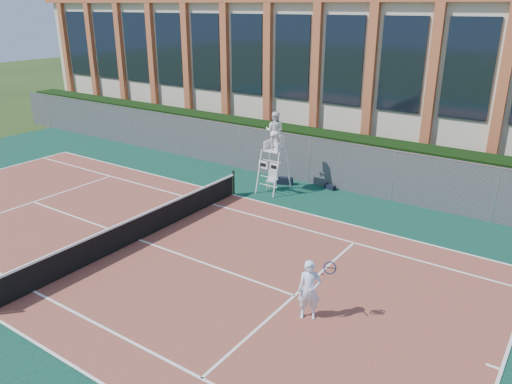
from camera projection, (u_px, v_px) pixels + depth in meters
The scene contains 12 objects.
ground at pixel (139, 241), 17.73m from camera, with size 120.00×120.00×0.00m, color #233814.
apron at pixel (159, 231), 18.49m from camera, with size 36.00×20.00×0.01m, color #0B3328.
tennis_court at pixel (139, 240), 17.72m from camera, with size 23.77×10.97×0.02m, color brown.
tennis_net at pixel (138, 227), 17.54m from camera, with size 0.10×11.30×1.10m.
fence at pixel (273, 154), 24.12m from camera, with size 40.00×0.06×2.20m, color #595E60, non-canonical shape.
hedge at pixel (286, 148), 25.05m from camera, with size 40.00×1.40×2.20m, color black.
building at pixel (355, 70), 30.10m from camera, with size 45.00×10.60×8.22m.
umpire_chair at pixel (275, 133), 21.60m from camera, with size 1.01×1.56×3.63m.
plastic_chair at pixel (272, 178), 22.43m from camera, with size 0.53×0.53×0.93m.
sports_bag_near at pixel (285, 181), 23.22m from camera, with size 0.75×0.30×0.32m, color black.
sports_bag_far at pixel (330, 187), 22.61m from camera, with size 0.51×0.22×0.21m, color black.
tennis_player at pixel (310, 290), 13.05m from camera, with size 0.99×0.76×1.68m.
Camera 1 is at (12.49, -10.80, 7.86)m, focal length 35.00 mm.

